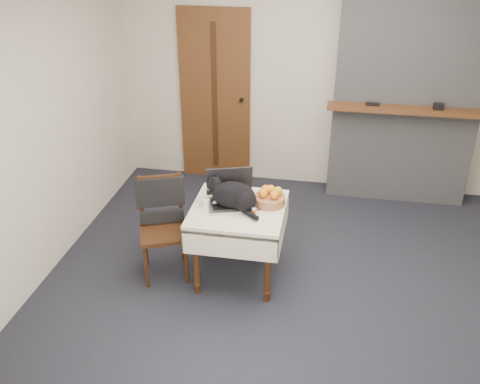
% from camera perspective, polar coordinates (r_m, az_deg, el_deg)
% --- Properties ---
extents(ground, '(4.50, 4.50, 0.00)m').
position_cam_1_polar(ground, '(4.82, 6.46, -9.51)').
color(ground, black).
rests_on(ground, ground).
extents(room_shell, '(4.52, 4.01, 2.61)m').
position_cam_1_polar(room_shell, '(4.45, 8.18, 12.67)').
color(room_shell, beige).
rests_on(room_shell, ground).
extents(door, '(0.82, 0.10, 2.00)m').
position_cam_1_polar(door, '(6.27, -2.68, 10.08)').
color(door, brown).
rests_on(door, ground).
extents(chimney, '(1.62, 0.48, 2.60)m').
position_cam_1_polar(chimney, '(5.95, 17.46, 10.88)').
color(chimney, gray).
rests_on(chimney, ground).
extents(side_table, '(0.78, 0.78, 0.70)m').
position_cam_1_polar(side_table, '(4.54, -0.18, -2.88)').
color(side_table, '#3E2411').
rests_on(side_table, ground).
extents(laptop, '(0.48, 0.44, 0.29)m').
position_cam_1_polar(laptop, '(4.52, -1.00, -0.33)').
color(laptop, '#B7B7BC').
rests_on(laptop, side_table).
extents(cat, '(0.50, 0.37, 0.27)m').
position_cam_1_polar(cat, '(4.42, -0.61, -0.40)').
color(cat, black).
rests_on(cat, side_table).
extents(cream_jar, '(0.07, 0.07, 0.07)m').
position_cam_1_polar(cream_jar, '(4.48, -3.66, -1.23)').
color(cream_jar, white).
rests_on(cream_jar, side_table).
extents(pill_bottle, '(0.03, 0.03, 0.07)m').
position_cam_1_polar(pill_bottle, '(4.35, 1.49, -2.16)').
color(pill_bottle, '#A73914').
rests_on(pill_bottle, side_table).
extents(fruit_basket, '(0.26, 0.26, 0.15)m').
position_cam_1_polar(fruit_basket, '(4.52, 3.20, -0.57)').
color(fruit_basket, '#AC7045').
rests_on(fruit_basket, side_table).
extents(desk_clutter, '(0.16, 0.06, 0.01)m').
position_cam_1_polar(desk_clutter, '(4.50, 2.16, -1.47)').
color(desk_clutter, black).
rests_on(desk_clutter, side_table).
extents(chair, '(0.52, 0.52, 0.91)m').
position_cam_1_polar(chair, '(4.71, -8.34, -2.15)').
color(chair, '#3E2411').
rests_on(chair, ground).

